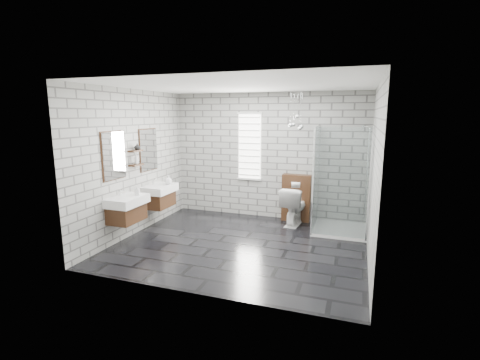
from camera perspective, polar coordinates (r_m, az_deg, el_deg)
The scene contains 20 objects.
floor at distance 6.20m, azimuth 0.08°, elevation -10.59°, with size 4.20×3.60×0.02m, color black.
ceiling at distance 5.79m, azimuth 0.08°, elevation 15.35°, with size 4.20×3.60×0.02m, color white.
wall_back at distance 7.56m, azimuth 4.53°, elevation 3.91°, with size 4.20×0.02×2.70m, color #A2A29D.
wall_front at distance 4.20m, azimuth -7.95°, elevation -1.66°, with size 4.20×0.02×2.70m, color #A2A29D.
wall_left at distance 6.82m, azimuth -16.97°, elevation 2.73°, with size 0.02×3.60×2.70m, color #A2A29D.
wall_right at distance 5.54m, azimuth 21.20°, elevation 0.72°, with size 0.02×3.60×2.70m, color #A2A29D.
vanity_left at distance 6.34m, azimuth -18.32°, elevation -3.39°, with size 0.47×0.70×1.57m.
vanity_right at distance 7.17m, azimuth -13.31°, elevation -1.53°, with size 0.47×0.70×1.57m.
shelf_lower at distance 6.74m, azimuth -16.65°, elevation 2.40°, with size 0.14×0.30×0.03m, color #412614.
shelf_upper at distance 6.70m, azimuth -16.77°, elevation 4.60°, with size 0.14×0.30×0.03m, color #412614.
window at distance 7.62m, azimuth 1.58°, elevation 5.51°, with size 0.56×0.05×1.48m.
cistern_panel at distance 7.47m, azimuth 9.22°, elevation -2.91°, with size 0.60×0.20×1.00m, color #412614.
flush_plate at distance 7.30m, azimuth 9.15°, elevation -0.80°, with size 0.18×0.01×0.12m, color silver.
shower_enclosure at distance 6.88m, azimuth 15.31°, elevation -4.31°, with size 1.00×1.00×2.03m.
pendant_cluster at distance 6.94m, azimuth 9.26°, elevation 9.10°, with size 0.28×0.25×0.77m.
toilet at distance 7.26m, azimuth 8.85°, elevation -4.17°, with size 0.44×0.77×0.79m, color white.
soap_bottle_a at distance 6.34m, azimuth -16.53°, elevation -1.63°, with size 0.08×0.08×0.17m, color #B2B2B2.
soap_bottle_b at distance 7.15m, azimuth -11.71°, elevation 0.05°, with size 0.15×0.15×0.19m, color #B2B2B2.
soap_bottle_c at distance 6.71m, azimuth -16.65°, elevation 3.30°, with size 0.07×0.07×0.19m, color #B2B2B2.
vase at distance 6.73m, azimuth -16.51°, elevation 5.26°, with size 0.11×0.11×0.12m, color #B2B2B2.
Camera 1 is at (1.87, -5.46, 2.24)m, focal length 26.00 mm.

